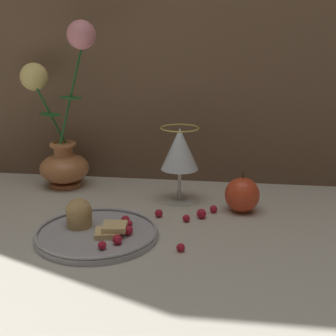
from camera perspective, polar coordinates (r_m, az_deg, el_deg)
The scene contains 10 objects.
ground_plane at distance 0.94m, azimuth -4.44°, elevation -6.06°, with size 2.40×2.40×0.00m, color #B7B2A3.
vase at distance 1.11m, azimuth -12.83°, elevation 4.08°, with size 0.19×0.12×0.38m.
plate_with_pastries at distance 0.86m, azimuth -8.94°, elevation -7.43°, with size 0.22×0.22×0.06m.
wine_glass at distance 0.99m, azimuth 1.43°, elevation 2.03°, with size 0.08×0.08×0.16m.
apple_beside_vase at distance 0.97m, azimuth 9.02°, elevation -3.24°, with size 0.07×0.07×0.08m.
berry_near_plate at distance 0.91m, azimuth 2.24°, elevation -6.14°, with size 0.01×0.01×0.01m, color #AD192D.
berry_front_center at distance 0.94m, azimuth -1.13°, elevation -5.54°, with size 0.02×0.02×0.02m, color #AD192D.
berry_by_glass_stem at distance 0.93m, azimuth 4.10°, elevation -5.57°, with size 0.02×0.02×0.02m, color #AD192D.
berry_under_candlestick at distance 0.96m, azimuth 5.57°, elevation -5.01°, with size 0.02×0.02×0.02m, color #AD192D.
berry_far_right at distance 0.80m, azimuth 1.55°, elevation -9.67°, with size 0.01×0.01×0.01m, color #AD192D.
Camera 1 is at (0.19, -0.85, 0.36)m, focal length 50.00 mm.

